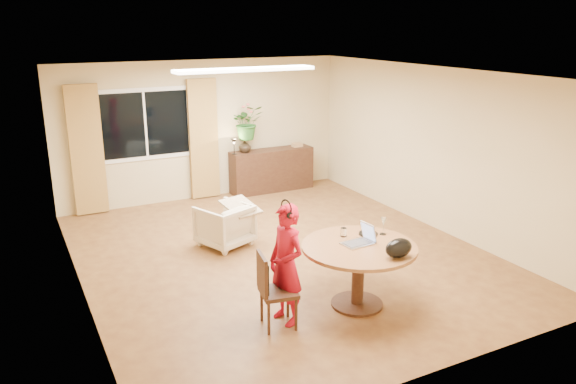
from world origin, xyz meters
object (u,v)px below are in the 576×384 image
object	(u,v)px
dining_chair	(279,290)
armchair	(224,225)
dining_table	(359,258)
child	(286,265)
sideboard	(272,170)

from	to	relation	value
dining_chair	armchair	size ratio (longest dim) A/B	1.23
dining_table	armchair	world-z (taller)	dining_table
dining_table	dining_chair	xyz separation A→B (m)	(-1.05, 0.00, -0.17)
dining_chair	child	size ratio (longest dim) A/B	0.63
armchair	dining_chair	bearing A→B (deg)	60.99
child	armchair	world-z (taller)	child
child	sideboard	world-z (taller)	child
dining_table	sideboard	xyz separation A→B (m)	(1.18, 4.79, -0.18)
dining_table	dining_chair	size ratio (longest dim) A/B	1.54
armchair	child	bearing A→B (deg)	63.75
dining_table	child	distance (m)	0.93
dining_table	child	world-z (taller)	child
dining_chair	sideboard	size ratio (longest dim) A/B	0.52
dining_table	armchair	bearing A→B (deg)	106.10
armchair	sideboard	size ratio (longest dim) A/B	0.42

